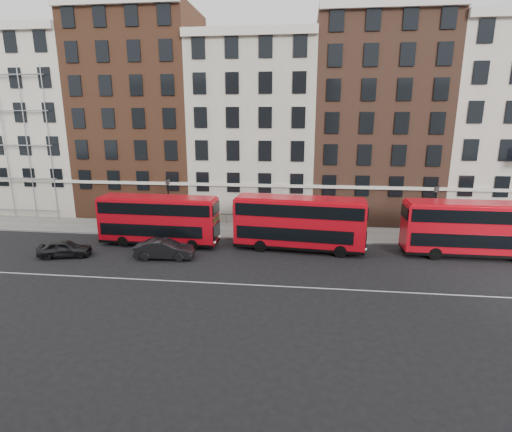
# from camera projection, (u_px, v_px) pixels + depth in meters

# --- Properties ---
(ground) EXTENTS (120.00, 120.00, 0.00)m
(ground) POSITION_uv_depth(u_px,v_px,m) (225.00, 272.00, 28.96)
(ground) COLOR black
(ground) RESTS_ON ground
(pavement) EXTENTS (80.00, 5.00, 0.15)m
(pavement) POSITION_uv_depth(u_px,v_px,m) (246.00, 231.00, 39.05)
(pavement) COLOR gray
(pavement) RESTS_ON ground
(kerb) EXTENTS (80.00, 0.30, 0.16)m
(kerb) POSITION_uv_depth(u_px,v_px,m) (242.00, 238.00, 36.64)
(kerb) COLOR gray
(kerb) RESTS_ON ground
(road_centre_line) EXTENTS (70.00, 0.12, 0.01)m
(road_centre_line) POSITION_uv_depth(u_px,v_px,m) (220.00, 283.00, 27.03)
(road_centre_line) COLOR white
(road_centre_line) RESTS_ON ground
(building_terrace) EXTENTS (64.00, 11.95, 22.00)m
(building_terrace) POSITION_uv_depth(u_px,v_px,m) (252.00, 123.00, 43.68)
(building_terrace) COLOR beige
(building_terrace) RESTS_ON ground
(bus_b) EXTENTS (10.35, 2.82, 4.31)m
(bus_b) POSITION_uv_depth(u_px,v_px,m) (158.00, 219.00, 34.57)
(bus_b) COLOR red
(bus_b) RESTS_ON ground
(bus_c) EXTENTS (10.95, 3.58, 4.52)m
(bus_c) POSITION_uv_depth(u_px,v_px,m) (299.00, 222.00, 33.14)
(bus_c) COLOR red
(bus_c) RESTS_ON ground
(bus_d) EXTENTS (10.69, 2.67, 4.48)m
(bus_d) POSITION_uv_depth(u_px,v_px,m) (473.00, 228.00, 31.56)
(bus_d) COLOR red
(bus_d) RESTS_ON ground
(car_rear) EXTENTS (4.32, 2.56, 1.38)m
(car_rear) POSITION_uv_depth(u_px,v_px,m) (65.00, 248.00, 31.98)
(car_rear) COLOR #242427
(car_rear) RESTS_ON ground
(car_front) EXTENTS (4.74, 1.93, 1.53)m
(car_front) POSITION_uv_depth(u_px,v_px,m) (164.00, 249.00, 31.58)
(car_front) COLOR black
(car_front) RESTS_ON ground
(lamp_post_left) EXTENTS (0.44, 0.44, 5.33)m
(lamp_post_left) POSITION_uv_depth(u_px,v_px,m) (169.00, 202.00, 37.91)
(lamp_post_left) COLOR black
(lamp_post_left) RESTS_ON pavement
(lamp_post_right) EXTENTS (0.44, 0.44, 5.33)m
(lamp_post_right) POSITION_uv_depth(u_px,v_px,m) (434.00, 211.00, 34.30)
(lamp_post_right) COLOR black
(lamp_post_right) RESTS_ON pavement
(traffic_light) EXTENTS (0.25, 0.45, 3.27)m
(traffic_light) POSITION_uv_depth(u_px,v_px,m) (493.00, 220.00, 33.75)
(traffic_light) COLOR black
(traffic_light) RESTS_ON pavement
(iron_railings) EXTENTS (6.60, 0.06, 1.00)m
(iron_railings) POSITION_uv_depth(u_px,v_px,m) (249.00, 219.00, 41.02)
(iron_railings) COLOR black
(iron_railings) RESTS_ON pavement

